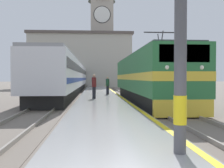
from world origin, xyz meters
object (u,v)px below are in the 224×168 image
object	(u,v)px
locomotive_train	(146,78)
second_waiting_passenger	(94,86)
clock_tower	(102,30)
person_on_platform	(108,85)
passenger_train	(72,77)

from	to	relation	value
locomotive_train	second_waiting_passenger	size ratio (longest dim) A/B	9.43
second_waiting_passenger	locomotive_train	bearing A→B (deg)	3.59
locomotive_train	clock_tower	distance (m)	40.46
person_on_platform	second_waiting_passenger	distance (m)	5.20
locomotive_train	passenger_train	distance (m)	16.74
clock_tower	second_waiting_passenger	bearing A→B (deg)	-92.58
passenger_train	second_waiting_passenger	bearing A→B (deg)	-79.14
second_waiting_passenger	clock_tower	distance (m)	40.84
person_on_platform	clock_tower	distance (m)	36.02
passenger_train	person_on_platform	bearing A→B (deg)	-67.80
person_on_platform	clock_tower	xyz separation A→B (m)	(0.48, 34.18, 11.38)
locomotive_train	passenger_train	bearing A→B (deg)	114.73
clock_tower	locomotive_train	bearing A→B (deg)	-86.67
locomotive_train	clock_tower	bearing A→B (deg)	93.33
person_on_platform	second_waiting_passenger	size ratio (longest dim) A/B	0.91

